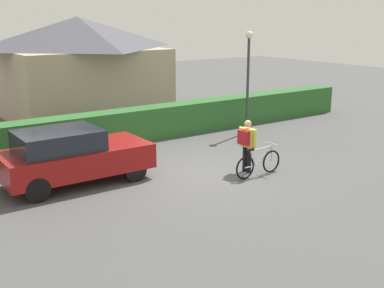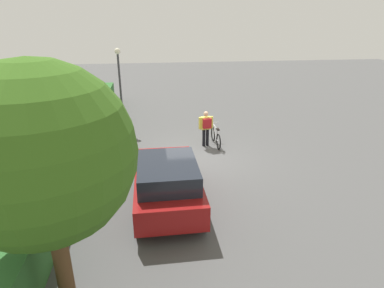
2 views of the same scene
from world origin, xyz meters
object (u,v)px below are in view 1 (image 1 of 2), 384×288
object	(u,v)px
person_rider	(247,141)
street_lamp	(248,67)
bicycle	(258,163)
parked_car_near	(72,155)

from	to	relation	value
person_rider	street_lamp	distance (m)	5.16
person_rider	street_lamp	xyz separation A→B (m)	(3.23, 3.69, 1.60)
bicycle	street_lamp	world-z (taller)	street_lamp
bicycle	street_lamp	bearing A→B (deg)	52.61
parked_car_near	street_lamp	xyz separation A→B (m)	(7.72, 1.75, 1.73)
parked_car_near	street_lamp	size ratio (longest dim) A/B	1.02
parked_car_near	bicycle	bearing A→B (deg)	-27.62
parked_car_near	street_lamp	bearing A→B (deg)	12.81
parked_car_near	person_rider	xyz separation A→B (m)	(4.48, -1.94, 0.13)
person_rider	street_lamp	bearing A→B (deg)	48.76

